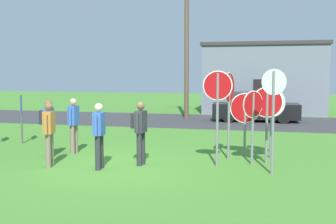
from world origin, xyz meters
name	(u,v)px	position (x,y,z in m)	size (l,w,h in m)	color
ground_plane	(112,166)	(0.00, 0.00, 0.00)	(80.00, 80.00, 0.00)	#47842D
street_asphalt	(190,120)	(0.00, 10.97, 0.00)	(60.00, 6.40, 0.01)	#38383A
building_background	(264,78)	(3.64, 16.35, 2.13)	(7.31, 4.37, 4.26)	slate
utility_pole	(187,34)	(-0.32, 11.73, 4.51)	(1.80, 0.24, 8.66)	brown
parked_car_on_street	(254,108)	(3.26, 11.59, 0.69)	(4.40, 2.21, 1.51)	black
stop_sign_low_front	(253,115)	(3.58, 1.11, 1.35)	(0.50, 0.56, 1.99)	slate
stop_sign_tallest	(273,105)	(4.10, 0.13, 1.69)	(0.58, 0.26, 2.55)	slate
stop_sign_center_cluster	(245,114)	(3.32, 2.14, 1.27)	(0.88, 0.07, 1.88)	slate
stop_sign_nearest	(267,111)	(3.95, 1.38, 1.43)	(0.83, 0.07, 2.09)	slate
stop_sign_far_back	(218,101)	(2.69, 0.67, 1.72)	(0.76, 0.14, 2.51)	slate
stop_sign_leaning_left	(229,99)	(2.90, 1.69, 1.72)	(0.22, 0.85, 2.48)	slate
stop_sign_rear_left	(272,110)	(4.07, 2.13, 1.39)	(0.74, 0.42, 2.04)	slate
person_in_blue	(140,129)	(0.68, 0.35, 0.98)	(0.38, 0.57, 1.69)	#2D2D33
person_in_teal	(99,132)	(-0.18, -0.36, 0.95)	(0.24, 0.57, 1.69)	#2D2D33
person_near_signs	(48,124)	(-2.16, 0.59, 0.98)	(0.40, 0.56, 1.69)	#2D2D33
person_in_dark_shirt	(74,123)	(-1.77, 1.40, 0.95)	(0.22, 0.57, 1.69)	#7A6B56
person_with_sunhat	(49,131)	(-1.56, -0.42, 0.95)	(0.28, 0.56, 1.69)	#7A6B56
info_panel_leftmost	(21,110)	(-4.37, 2.65, 1.16)	(0.38, 0.49, 1.69)	#4C4C51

